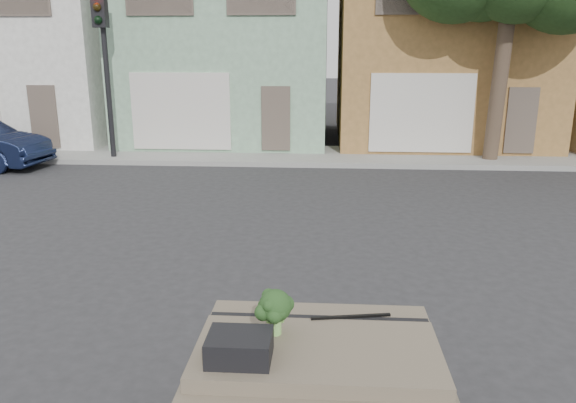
# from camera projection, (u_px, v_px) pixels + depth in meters

# --- Properties ---
(ground_plane) EXTENTS (120.00, 120.00, 0.00)m
(ground_plane) POSITION_uv_depth(u_px,v_px,m) (320.00, 303.00, 7.70)
(ground_plane) COLOR #303033
(ground_plane) RESTS_ON ground
(sidewalk) EXTENTS (40.00, 3.00, 0.15)m
(sidewalk) POSITION_uv_depth(u_px,v_px,m) (324.00, 156.00, 17.78)
(sidewalk) COLOR gray
(sidewalk) RESTS_ON ground
(townhouse_white) EXTENTS (7.20, 8.20, 7.55)m
(townhouse_white) POSITION_uv_depth(u_px,v_px,m) (38.00, 37.00, 21.38)
(townhouse_white) COLOR silver
(townhouse_white) RESTS_ON ground
(townhouse_mint) EXTENTS (7.20, 8.20, 7.55)m
(townhouse_mint) POSITION_uv_depth(u_px,v_px,m) (233.00, 37.00, 20.88)
(townhouse_mint) COLOR #88B08E
(townhouse_mint) RESTS_ON ground
(townhouse_tan) EXTENTS (7.20, 8.20, 7.55)m
(townhouse_tan) POSITION_uv_depth(u_px,v_px,m) (437.00, 37.00, 20.39)
(townhouse_tan) COLOR olive
(townhouse_tan) RESTS_ON ground
(traffic_signal) EXTENTS (0.40, 0.40, 5.10)m
(traffic_signal) POSITION_uv_depth(u_px,v_px,m) (106.00, 77.00, 16.59)
(traffic_signal) COLOR black
(traffic_signal) RESTS_ON ground
(tree_near) EXTENTS (4.40, 4.00, 8.50)m
(tree_near) POSITION_uv_depth(u_px,v_px,m) (506.00, 16.00, 15.68)
(tree_near) COLOR #203C18
(tree_near) RESTS_ON ground
(car_dashboard) EXTENTS (2.00, 1.80, 1.12)m
(car_dashboard) POSITION_uv_depth(u_px,v_px,m) (317.00, 399.00, 4.66)
(car_dashboard) COLOR #6B5F4D
(car_dashboard) RESTS_ON ground
(instrument_hump) EXTENTS (0.48, 0.38, 0.20)m
(instrument_hump) POSITION_uv_depth(u_px,v_px,m) (240.00, 347.00, 4.19)
(instrument_hump) COLOR black
(instrument_hump) RESTS_ON car_dashboard
(wiper_arm) EXTENTS (0.69, 0.15, 0.02)m
(wiper_arm) POSITION_uv_depth(u_px,v_px,m) (351.00, 317.00, 4.86)
(wiper_arm) COLOR black
(wiper_arm) RESTS_ON car_dashboard
(broccoli) EXTENTS (0.44, 0.44, 0.39)m
(broccoli) POSITION_uv_depth(u_px,v_px,m) (275.00, 312.00, 4.54)
(broccoli) COLOR #1D3917
(broccoli) RESTS_ON car_dashboard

